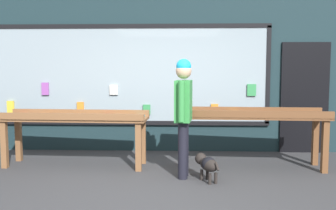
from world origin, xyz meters
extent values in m
plane|color=#38383A|center=(0.00, 0.00, 0.00)|extent=(40.00, 40.00, 0.00)
cube|color=#192D33|center=(0.00, 2.40, 1.64)|extent=(7.74, 0.20, 3.28)
cube|color=#8C9EA8|center=(-0.68, 2.27, 1.48)|extent=(5.27, 0.03, 1.85)
cube|color=black|center=(-0.68, 2.27, 2.41)|extent=(5.35, 0.06, 0.08)
cube|color=black|center=(-0.68, 2.27, 0.56)|extent=(5.35, 0.06, 0.08)
cube|color=black|center=(1.95, 2.27, 1.48)|extent=(0.08, 0.06, 1.85)
cube|color=yellow|center=(-3.02, 2.23, 0.86)|extent=(0.14, 0.03, 0.25)
cube|color=#994CA5|center=(-2.32, 2.23, 1.22)|extent=(0.14, 0.03, 0.24)
cube|color=orange|center=(-1.64, 2.23, 0.84)|extent=(0.13, 0.03, 0.24)
cube|color=silver|center=(-0.99, 2.23, 1.20)|extent=(0.16, 0.03, 0.19)
cube|color=#338C4C|center=(-0.36, 2.23, 0.82)|extent=(0.14, 0.03, 0.19)
cube|color=red|center=(0.30, 2.23, 1.22)|extent=(0.13, 0.03, 0.26)
cube|color=orange|center=(0.95, 2.23, 0.83)|extent=(0.14, 0.03, 0.21)
cube|color=#338C4C|center=(1.64, 2.23, 1.20)|extent=(0.16, 0.03, 0.22)
cube|color=black|center=(2.65, 2.27, 1.05)|extent=(0.90, 0.04, 2.10)
cube|color=brown|center=(-2.54, 0.94, 0.38)|extent=(0.09, 0.09, 0.76)
cube|color=brown|center=(-0.36, 0.83, 0.38)|extent=(0.09, 0.09, 0.76)
cube|color=brown|center=(-2.52, 1.41, 0.38)|extent=(0.09, 0.09, 0.76)
cube|color=brown|center=(-0.33, 1.31, 0.38)|extent=(0.09, 0.09, 0.76)
cube|color=brown|center=(-1.44, 1.12, 0.78)|extent=(2.41, 0.75, 0.04)
cube|color=brown|center=(-1.45, 0.83, 0.84)|extent=(2.39, 0.17, 0.12)
cube|color=brown|center=(-1.42, 1.41, 0.84)|extent=(2.39, 0.17, 0.12)
cube|color=red|center=(-2.44, 1.27, 0.81)|extent=(0.17, 0.23, 0.02)
cube|color=silver|center=(-2.18, 1.26, 0.82)|extent=(0.16, 0.21, 0.03)
cube|color=orange|center=(-1.95, 1.28, 0.82)|extent=(0.17, 0.21, 0.03)
cube|color=black|center=(-1.73, 1.05, 0.82)|extent=(0.14, 0.23, 0.03)
cube|color=yellow|center=(-1.45, 1.10, 0.82)|extent=(0.16, 0.25, 0.03)
cube|color=#338C4C|center=(-1.20, 1.02, 0.81)|extent=(0.17, 0.22, 0.02)
cube|color=red|center=(-0.94, 1.20, 0.82)|extent=(0.18, 0.23, 0.02)
cube|color=yellow|center=(-0.64, 1.12, 0.82)|extent=(0.17, 0.23, 0.03)
cube|color=#5999A5|center=(-0.39, 1.24, 0.82)|extent=(0.20, 0.25, 0.02)
cube|color=brown|center=(0.33, 0.93, 0.41)|extent=(0.09, 0.09, 0.82)
cube|color=brown|center=(2.52, 0.83, 0.41)|extent=(0.09, 0.09, 0.82)
cube|color=brown|center=(0.36, 1.42, 0.41)|extent=(0.09, 0.09, 0.82)
cube|color=brown|center=(2.54, 1.31, 0.41)|extent=(0.09, 0.09, 0.82)
cube|color=brown|center=(1.44, 1.12, 0.84)|extent=(2.41, 0.76, 0.04)
cube|color=brown|center=(1.42, 0.83, 0.90)|extent=(2.39, 0.17, 0.12)
cube|color=brown|center=(1.45, 1.41, 0.90)|extent=(2.39, 0.17, 0.12)
cube|color=#5999A5|center=(0.39, 1.01, 0.87)|extent=(0.19, 0.25, 0.02)
cube|color=silver|center=(0.62, 1.22, 0.87)|extent=(0.15, 0.23, 0.02)
cube|color=#338C4C|center=(0.90, 1.00, 0.87)|extent=(0.15, 0.20, 0.02)
cube|color=yellow|center=(1.18, 1.29, 0.87)|extent=(0.13, 0.19, 0.03)
cube|color=#2659B2|center=(1.46, 1.04, 0.87)|extent=(0.18, 0.23, 0.02)
cube|color=#2659B2|center=(1.72, 1.06, 0.87)|extent=(0.21, 0.26, 0.02)
cube|color=black|center=(1.96, 1.14, 0.87)|extent=(0.14, 0.21, 0.03)
cube|color=black|center=(2.25, 1.05, 0.87)|extent=(0.17, 0.23, 0.03)
cube|color=#338C4C|center=(2.47, 0.88, 0.87)|extent=(0.17, 0.24, 0.03)
cylinder|color=black|center=(0.34, 0.43, 0.42)|extent=(0.14, 0.14, 0.84)
cylinder|color=black|center=(0.35, 0.60, 0.42)|extent=(0.14, 0.14, 0.84)
cube|color=#338C3F|center=(0.34, 0.51, 1.13)|extent=(0.27, 0.49, 0.59)
cylinder|color=#338C3F|center=(0.31, 0.22, 1.15)|extent=(0.09, 0.09, 0.56)
cylinder|color=#338C3F|center=(0.38, 0.81, 1.15)|extent=(0.09, 0.09, 0.56)
sphere|color=tan|center=(0.34, 0.51, 1.57)|extent=(0.23, 0.23, 0.23)
sphere|color=#19A5E0|center=(0.34, 0.51, 1.63)|extent=(0.22, 0.22, 0.22)
ellipsoid|color=black|center=(0.70, 0.29, 0.25)|extent=(0.34, 0.42, 0.19)
ellipsoid|color=black|center=(0.70, 0.29, 0.26)|extent=(0.28, 0.29, 0.20)
sphere|color=black|center=(0.60, 0.50, 0.29)|extent=(0.17, 0.17, 0.17)
cylinder|color=black|center=(0.80, 0.10, 0.28)|extent=(0.07, 0.10, 0.12)
cylinder|color=black|center=(0.69, 0.42, 0.08)|extent=(0.04, 0.04, 0.15)
cylinder|color=black|center=(0.61, 0.37, 0.08)|extent=(0.04, 0.04, 0.15)
cylinder|color=black|center=(0.80, 0.21, 0.08)|extent=(0.04, 0.04, 0.15)
cylinder|color=black|center=(0.71, 0.17, 0.08)|extent=(0.04, 0.04, 0.15)
camera|label=1|loc=(0.32, -4.90, 1.59)|focal=40.00mm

